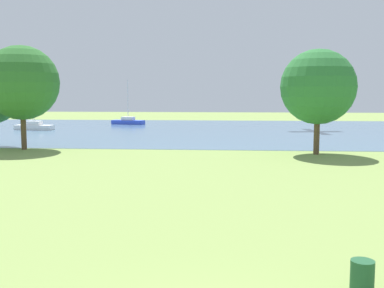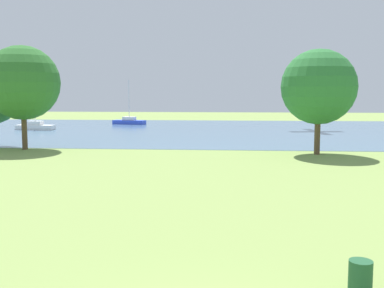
{
  "view_description": "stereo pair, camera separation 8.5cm",
  "coord_description": "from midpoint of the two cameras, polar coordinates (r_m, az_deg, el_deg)",
  "views": [
    {
      "loc": [
        0.45,
        -8.31,
        4.77
      ],
      "look_at": [
        -1.48,
        16.1,
        2.04
      ],
      "focal_mm": 43.96,
      "sensor_mm": 36.0,
      "label": 1
    },
    {
      "loc": [
        0.54,
        -8.31,
        4.77
      ],
      "look_at": [
        -1.48,
        16.1,
        2.04
      ],
      "focal_mm": 43.96,
      "sensor_mm": 36.0,
      "label": 2
    }
  ],
  "objects": [
    {
      "name": "ground_plane",
      "position": [
        30.69,
        3.74,
        -2.61
      ],
      "size": [
        160.0,
        160.0,
        0.0
      ],
      "primitive_type": "plane",
      "color": "#7F994C"
    },
    {
      "name": "litter_bin",
      "position": [
        12.25,
        19.95,
        -14.93
      ],
      "size": [
        0.56,
        0.56,
        0.8
      ],
      "primitive_type": "cylinder",
      "color": "#1E512D",
      "rests_on": "ground"
    },
    {
      "name": "water_surface",
      "position": [
        58.51,
        4.22,
        1.67
      ],
      "size": [
        140.0,
        40.0,
        0.02
      ],
      "primitive_type": "cube",
      "color": "slate",
      "rests_on": "ground"
    },
    {
      "name": "sailboat_white",
      "position": [
        62.29,
        -18.43,
        2.05
      ],
      "size": [
        4.9,
        1.87,
        5.55
      ],
      "color": "white",
      "rests_on": "water_surface"
    },
    {
      "name": "tree_east_near",
      "position": [
        41.22,
        -19.82,
        6.99
      ],
      "size": [
        6.1,
        6.1,
        8.56
      ],
      "color": "brown",
      "rests_on": "ground"
    },
    {
      "name": "sailboat_blue",
      "position": [
        69.88,
        -7.59,
        2.76
      ],
      "size": [
        5.01,
        2.49,
        6.51
      ],
      "color": "blue",
      "rests_on": "water_surface"
    },
    {
      "name": "tree_west_near",
      "position": [
        36.96,
        15.19,
        6.7
      ],
      "size": [
        5.69,
        5.69,
        7.99
      ],
      "color": "brown",
      "rests_on": "ground"
    }
  ]
}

